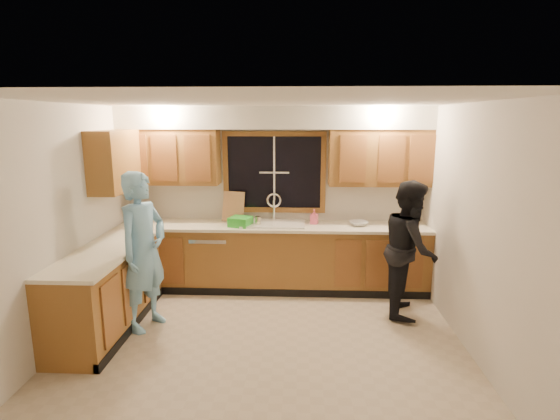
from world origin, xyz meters
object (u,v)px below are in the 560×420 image
Objects in this scene: sink at (273,228)px; man at (144,251)px; dishwasher at (213,259)px; dish_crate at (240,222)px; soap_bottle at (314,217)px; bowl at (358,223)px; knife_block at (145,214)px; stove at (83,311)px; woman at (410,248)px.

man reaches higher than sink.
dish_crate is at bearing -13.93° from dishwasher.
sink is 4.19× the size of soap_bottle.
bowl is (0.60, -0.06, -0.07)m from soap_bottle.
knife_block is at bearing 173.39° from dish_crate.
dishwasher is 3.99× the size of soap_bottle.
dishwasher is at bearing 62.31° from stove.
stove is at bearing -128.68° from dish_crate.
dish_crate is at bearing -169.97° from soap_bottle.
dishwasher is 2.04m from stove.
dishwasher is at bearing -1.04° from man.
knife_block is (-1.78, 0.04, 0.17)m from sink.
soap_bottle is at bearing 10.03° from dish_crate.
man is at bearing -113.38° from dishwasher.
dish_crate is (1.37, 1.71, 0.53)m from stove.
sink is 0.52× the size of woman.
soap_bottle reaches higher than dishwasher.
knife_block is at bearing 179.14° from bowl.
dish_crate is at bearing 51.32° from stove.
knife_block is 2.94m from bowl.
dish_crate is 1.01m from soap_bottle.
woman is (3.06, 0.51, -0.08)m from man.
man reaches higher than knife_block.
bowl is (2.96, 1.82, 0.50)m from stove.
knife_block is (-0.93, 0.05, 0.63)m from dishwasher.
bowl is at bearing -0.28° from sink.
knife_block is 0.88× the size of dish_crate.
dishwasher is 0.46× the size of man.
man is at bearing 110.10° from woman.
woman reaches higher than soap_bottle.
man reaches higher than woman.
sink is at bearing -174.10° from soap_bottle.
dish_crate is (0.42, -0.10, 0.57)m from dishwasher.
man is at bearing 54.72° from stove.
stove is (-0.95, -1.81, 0.04)m from dishwasher.
woman reaches higher than stove.
knife_block reaches higher than stove.
man is (-0.52, -1.20, 0.48)m from dishwasher.
woman is at bearing 17.71° from stove.
soap_bottle reaches higher than bowl.
sink reaches higher than stove.
knife_block is (-0.41, 1.26, 0.14)m from man.
sink is 1.83m from woman.
soap_bottle is (2.36, 1.88, 0.57)m from stove.
soap_bottle is 0.85× the size of bowl.
woman is 3.56m from knife_block.
woman is (3.49, 1.11, 0.37)m from stove.
knife_block is 1.36m from dish_crate.
knife_block is (-3.47, 0.75, 0.22)m from woman.
sink is 3.57× the size of bowl.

